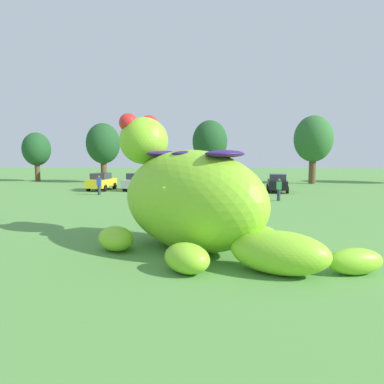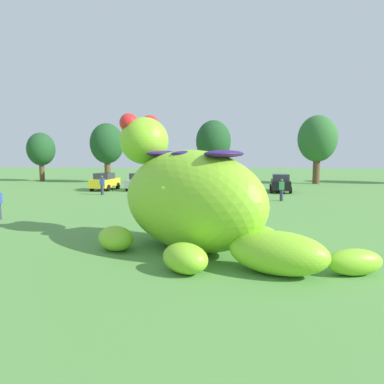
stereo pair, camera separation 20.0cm
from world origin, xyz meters
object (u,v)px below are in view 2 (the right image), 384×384
(car_red, at_px, (176,181))
(spectator_mid_field, at_px, (282,190))
(spectator_near_inflatable, at_px, (102,185))
(car_white, at_px, (243,182))
(car_black, at_px, (280,183))
(car_yellow, at_px, (105,181))
(car_green, at_px, (206,182))
(car_silver, at_px, (141,182))
(giant_inflatable_creature, at_px, (190,199))

(car_red, xyz_separation_m, spectator_mid_field, (9.13, -7.91, -0.01))
(spectator_near_inflatable, relative_size, spectator_mid_field, 1.00)
(car_white, xyz_separation_m, car_black, (3.50, -0.82, 0.00))
(car_black, bearing_deg, spectator_mid_field, -98.62)
(car_yellow, distance_m, car_black, 17.29)
(car_green, relative_size, car_black, 1.01)
(car_black, bearing_deg, car_silver, 177.24)
(car_green, bearing_deg, giant_inflatable_creature, -89.34)
(car_black, bearing_deg, car_red, 172.99)
(car_red, relative_size, car_green, 1.00)
(car_red, relative_size, car_black, 1.01)
(spectator_mid_field, bearing_deg, spectator_near_inflatable, 169.01)
(giant_inflatable_creature, xyz_separation_m, car_white, (3.31, 22.05, -1.07))
(car_red, relative_size, spectator_mid_field, 2.52)
(car_black, distance_m, spectator_near_inflatable, 16.54)
(giant_inflatable_creature, relative_size, car_yellow, 2.30)
(car_silver, distance_m, car_white, 10.13)
(car_yellow, relative_size, car_black, 0.99)
(car_yellow, distance_m, spectator_near_inflatable, 4.44)
(giant_inflatable_creature, bearing_deg, spectator_near_inflatable, 118.01)
(car_silver, bearing_deg, car_green, -2.79)
(car_yellow, relative_size, car_white, 1.01)
(car_yellow, distance_m, car_green, 10.22)
(car_green, height_order, car_white, same)
(car_white, distance_m, car_black, 3.59)
(car_yellow, distance_m, spectator_mid_field, 17.80)
(car_yellow, bearing_deg, car_silver, 1.61)
(spectator_near_inflatable, height_order, spectator_mid_field, same)
(giant_inflatable_creature, distance_m, spectator_mid_field, 15.71)
(car_yellow, relative_size, car_silver, 0.97)
(car_silver, height_order, car_black, same)
(car_black, relative_size, spectator_near_inflatable, 2.50)
(car_red, bearing_deg, car_green, -16.43)
(spectator_near_inflatable, bearing_deg, spectator_mid_field, -10.99)
(car_silver, distance_m, car_black, 13.64)
(car_white, xyz_separation_m, spectator_mid_field, (2.48, -7.49, -0.01))
(car_red, height_order, car_black, same)
(car_black, xyz_separation_m, spectator_mid_field, (-1.01, -6.67, -0.01))
(giant_inflatable_creature, distance_m, car_green, 21.59)
(giant_inflatable_creature, height_order, car_black, giant_inflatable_creature)
(car_silver, bearing_deg, spectator_mid_field, -30.14)
(giant_inflatable_creature, distance_m, car_red, 22.75)
(spectator_near_inflatable, bearing_deg, car_red, 39.82)
(car_silver, height_order, spectator_mid_field, car_silver)
(giant_inflatable_creature, distance_m, car_black, 22.32)
(car_red, xyz_separation_m, car_black, (10.14, -1.25, 0.00))
(spectator_mid_field, bearing_deg, car_yellow, 156.07)
(car_yellow, height_order, spectator_near_inflatable, car_yellow)
(car_silver, xyz_separation_m, car_green, (6.57, -0.32, 0.00))
(giant_inflatable_creature, height_order, car_green, giant_inflatable_creature)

